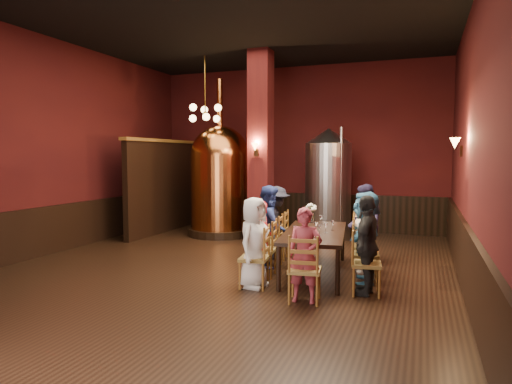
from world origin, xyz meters
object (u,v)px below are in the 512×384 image
(person_1, at_px, (263,239))
(person_2, at_px, (270,226))
(dining_table, at_px, (315,235))
(person_0, at_px, (254,242))
(copper_kettle, at_px, (220,179))
(steel_vessel, at_px, (328,184))
(rose_vase, at_px, (311,210))

(person_1, distance_m, person_2, 0.67)
(person_1, bearing_deg, dining_table, -87.85)
(person_0, relative_size, person_2, 0.93)
(person_2, relative_size, copper_kettle, 0.38)
(dining_table, bearing_deg, person_0, -130.36)
(copper_kettle, bearing_deg, person_0, -59.19)
(person_0, distance_m, copper_kettle, 4.86)
(copper_kettle, height_order, steel_vessel, copper_kettle)
(copper_kettle, height_order, rose_vase, copper_kettle)
(dining_table, height_order, person_1, person_1)
(person_1, distance_m, copper_kettle, 4.27)
(person_1, xyz_separation_m, steel_vessel, (0.33, 3.94, 0.71))
(person_1, bearing_deg, person_2, -19.07)
(copper_kettle, bearing_deg, dining_table, -43.61)
(copper_kettle, xyz_separation_m, rose_vase, (2.87, -2.05, -0.45))
(person_2, distance_m, rose_vase, 0.99)
(steel_vessel, bearing_deg, person_0, -92.96)
(person_1, height_order, person_2, person_2)
(person_2, bearing_deg, copper_kettle, 19.58)
(person_0, relative_size, person_1, 1.09)
(dining_table, relative_size, steel_vessel, 0.92)
(person_0, bearing_deg, steel_vessel, 6.29)
(person_0, distance_m, rose_vase, 2.13)
(steel_vessel, relative_size, rose_vase, 7.15)
(steel_vessel, xyz_separation_m, rose_vase, (0.17, -2.53, -0.36))
(dining_table, xyz_separation_m, person_2, (-0.89, 0.21, 0.07))
(person_0, height_order, person_1, person_0)
(dining_table, height_order, person_2, person_2)
(dining_table, distance_m, rose_vase, 1.06)
(dining_table, height_order, copper_kettle, copper_kettle)
(dining_table, distance_m, copper_kettle, 4.44)
(person_1, bearing_deg, copper_kettle, 7.66)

